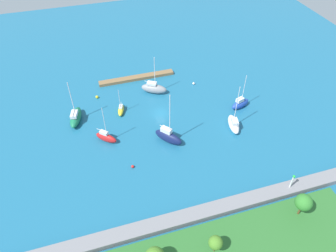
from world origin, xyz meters
name	(u,v)px	position (x,y,z in m)	size (l,w,h in m)	color
water	(160,113)	(0.00, 0.00, 0.00)	(160.00, 160.00, 0.00)	#1E668C
pier_dock	(137,78)	(2.44, -17.47, 0.45)	(22.78, 2.10, 0.90)	olive
breakwater	(206,212)	(0.00, 31.84, 0.71)	(73.42, 3.01, 1.42)	gray
harbor_beacon	(292,180)	(-18.52, 31.84, 3.57)	(0.56, 0.56, 3.73)	silver
park_tree_center	(216,243)	(1.54, 39.56, 3.79)	(2.51, 2.51, 4.21)	brown
park_tree_west	(304,202)	(-16.93, 37.47, 4.64)	(3.26, 3.26, 5.45)	brown
sailboat_gray_off_beacon	(154,88)	(-0.79, -9.35, 1.48)	(7.66, 5.99, 11.56)	gray
sailboat_blue_outer_mooring	(240,104)	(-21.33, 3.95, 1.28)	(6.12, 3.73, 10.19)	#2347B2
sailboat_yellow_along_channel	(121,110)	(9.88, -3.63, 0.76)	(2.77, 5.10, 7.43)	yellow
sailboat_red_lone_south	(106,137)	(15.31, 6.11, 1.24)	(5.24, 4.94, 10.42)	red
sailboat_navy_near_pier	(168,136)	(1.08, 10.66, 1.66)	(6.37, 6.91, 14.23)	#141E4C
sailboat_green_lone_north	(76,117)	(21.65, -3.46, 1.32)	(4.48, 8.25, 11.68)	#19724C
sailboat_white_east_end	(234,124)	(-16.14, 10.70, 1.18)	(3.85, 7.20, 12.27)	white
mooring_buoy_yellow	(97,97)	(15.23, -11.53, 0.40)	(0.81, 0.81, 0.81)	yellow
mooring_buoy_white	(194,83)	(-13.07, -9.74, 0.37)	(0.73, 0.73, 0.73)	white
mooring_buoy_red	(133,167)	(11.07, 16.15, 0.33)	(0.67, 0.67, 0.67)	red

